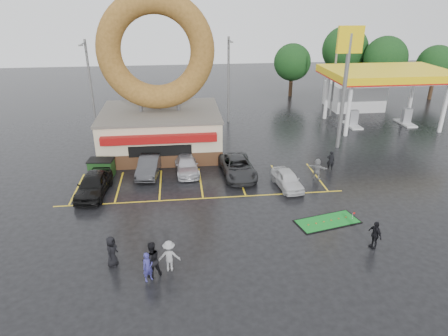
{
  "coord_description": "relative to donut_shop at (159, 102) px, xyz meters",
  "views": [
    {
      "loc": [
        -1.39,
        -21.01,
        13.04
      ],
      "look_at": [
        1.47,
        3.46,
        2.2
      ],
      "focal_mm": 32.0,
      "sensor_mm": 36.0,
      "label": 1
    }
  ],
  "objects": [
    {
      "name": "car_black",
      "position": [
        -4.55,
        -8.07,
        -3.68
      ],
      "size": [
        2.31,
        4.79,
        1.58
      ],
      "primitive_type": "imported",
      "rotation": [
        0.0,
        0.0,
        -0.1
      ],
      "color": "black",
      "rests_on": "ground"
    },
    {
      "name": "putting_green",
      "position": [
        10.47,
        -13.57,
        -4.43
      ],
      "size": [
        4.25,
        2.57,
        0.5
      ],
      "color": "black",
      "rests_on": "ground"
    },
    {
      "name": "person_walker_far",
      "position": [
        13.46,
        -5.85,
        -3.66
      ],
      "size": [
        0.67,
        0.53,
        1.62
      ],
      "primitive_type": "imported",
      "rotation": [
        0.0,
        0.0,
        2.88
      ],
      "color": "black",
      "rests_on": "ground"
    },
    {
      "name": "tree_far_c",
      "position": [
        25.0,
        21.03,
        1.37
      ],
      "size": [
        6.3,
        6.3,
        9.0
      ],
      "color": "#332114",
      "rests_on": "ground"
    },
    {
      "name": "tree_far_a",
      "position": [
        29.0,
        17.03,
        0.72
      ],
      "size": [
        5.6,
        5.6,
        8.0
      ],
      "color": "#332114",
      "rests_on": "ground"
    },
    {
      "name": "donut_shop",
      "position": [
        0.0,
        0.0,
        0.0
      ],
      "size": [
        10.2,
        8.7,
        13.5
      ],
      "color": "#472B19",
      "rests_on": "ground"
    },
    {
      "name": "tree_far_b",
      "position": [
        35.0,
        15.03,
        0.07
      ],
      "size": [
        4.9,
        4.9,
        7.0
      ],
      "color": "#332114",
      "rests_on": "ground"
    },
    {
      "name": "car_dgrey",
      "position": [
        -0.86,
        -4.97,
        -3.75
      ],
      "size": [
        2.01,
        4.51,
        1.44
      ],
      "primitive_type": "imported",
      "rotation": [
        0.0,
        0.0,
        -0.12
      ],
      "color": "#2F2F31",
      "rests_on": "ground"
    },
    {
      "name": "car_silver",
      "position": [
        2.03,
        -4.97,
        -3.85
      ],
      "size": [
        2.0,
        4.35,
        1.23
      ],
      "primitive_type": "imported",
      "rotation": [
        0.0,
        0.0,
        0.07
      ],
      "color": "#B5B4BA",
      "rests_on": "ground"
    },
    {
      "name": "person_blue",
      "position": [
        -0.24,
        -17.81,
        -3.67
      ],
      "size": [
        0.69,
        0.63,
        1.58
      ],
      "primitive_type": "imported",
      "rotation": [
        0.0,
        0.0,
        0.56
      ],
      "color": "navy",
      "rests_on": "ground"
    },
    {
      "name": "streetlight_mid",
      "position": [
        7.0,
        7.95,
        0.32
      ],
      "size": [
        0.4,
        2.21,
        9.0
      ],
      "color": "slate",
      "rests_on": "ground"
    },
    {
      "name": "person_hoodie",
      "position": [
        0.79,
        -17.13,
        -3.61
      ],
      "size": [
        1.14,
        0.71,
        1.71
      ],
      "primitive_type": "imported",
      "rotation": [
        0.0,
        0.0,
        3.07
      ],
      "color": "gray",
      "rests_on": "ground"
    },
    {
      "name": "dumpster",
      "position": [
        -4.5,
        -4.96,
        -3.81
      ],
      "size": [
        1.92,
        1.4,
        1.3
      ],
      "primitive_type": "cube",
      "rotation": [
        0.0,
        0.0,
        -0.11
      ],
      "color": "#1C441A",
      "rests_on": "ground"
    },
    {
      "name": "streetlight_left",
      "position": [
        -7.0,
        6.95,
        0.32
      ],
      "size": [
        0.4,
        2.21,
        9.0
      ],
      "color": "slate",
      "rests_on": "ground"
    },
    {
      "name": "person_blackjkt",
      "position": [
        -0.07,
        -17.48,
        -3.5
      ],
      "size": [
        1.15,
        1.04,
        1.94
      ],
      "primitive_type": "imported",
      "rotation": [
        0.0,
        0.0,
        3.53
      ],
      "color": "black",
      "rests_on": "ground"
    },
    {
      "name": "person_bystander",
      "position": [
        -2.16,
        -16.36,
        -3.62
      ],
      "size": [
        0.75,
        0.94,
        1.69
      ],
      "primitive_type": "imported",
      "rotation": [
        0.0,
        0.0,
        1.29
      ],
      "color": "black",
      "rests_on": "ground"
    },
    {
      "name": "streetlight_right",
      "position": [
        19.0,
        8.95,
        0.32
      ],
      "size": [
        0.4,
        2.21,
        9.0
      ],
      "color": "slate",
      "rests_on": "ground"
    },
    {
      "name": "person_cameraman",
      "position": [
        12.03,
        -16.45,
        -3.64
      ],
      "size": [
        0.63,
        1.04,
        1.65
      ],
      "primitive_type": "imported",
      "rotation": [
        0.0,
        0.0,
        -1.32
      ],
      "color": "black",
      "rests_on": "ground"
    },
    {
      "name": "gas_station",
      "position": [
        23.0,
        7.97,
        -0.77
      ],
      "size": [
        12.3,
        13.65,
        5.9
      ],
      "color": "silver",
      "rests_on": "ground"
    },
    {
      "name": "person_walker_near",
      "position": [
        11.82,
        -7.4,
        -3.64
      ],
      "size": [
        1.54,
        1.23,
        1.64
      ],
      "primitive_type": "imported",
      "rotation": [
        0.0,
        0.0,
        2.57
      ],
      "color": "gray",
      "rests_on": "ground"
    },
    {
      "name": "shell_sign",
      "position": [
        16.0,
        -0.97,
        2.91
      ],
      "size": [
        2.2,
        0.36,
        10.6
      ],
      "color": "slate",
      "rests_on": "ground"
    },
    {
      "name": "ground",
      "position": [
        3.0,
        -12.97,
        -4.46
      ],
      "size": [
        120.0,
        120.0,
        0.0
      ],
      "primitive_type": "plane",
      "color": "black",
      "rests_on": "ground"
    },
    {
      "name": "car_grey",
      "position": [
        5.93,
        -6.08,
        -3.75
      ],
      "size": [
        2.62,
        5.24,
        1.43
      ],
      "primitive_type": "imported",
      "rotation": [
        0.0,
        0.0,
        0.05
      ],
      "color": "#2A2A2C",
      "rests_on": "ground"
    },
    {
      "name": "tree_far_d",
      "position": [
        17.0,
        19.03,
        0.07
      ],
      "size": [
        4.9,
        4.9,
        7.0
      ],
      "color": "#332114",
      "rests_on": "ground"
    },
    {
      "name": "car_white",
      "position": [
        9.22,
        -8.53,
        -3.83
      ],
      "size": [
        1.92,
        3.86,
        1.26
      ],
      "primitive_type": "imported",
      "rotation": [
        0.0,
        0.0,
        0.12
      ],
      "color": "silver",
      "rests_on": "ground"
    }
  ]
}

